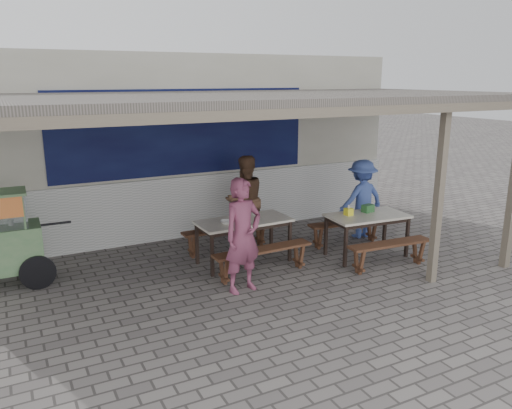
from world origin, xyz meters
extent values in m
plane|color=#69635F|center=(0.00, 0.00, 0.00)|extent=(60.00, 60.00, 0.00)
cube|color=beige|center=(0.00, 3.60, 1.75)|extent=(9.00, 1.20, 3.50)
cube|color=silver|center=(0.00, 2.97, 0.60)|extent=(9.00, 0.10, 1.20)
cube|color=#101B4E|center=(-0.20, 2.98, 2.05)|extent=(5.00, 0.03, 1.60)
cube|color=#615A53|center=(0.00, 1.00, 2.75)|extent=(9.00, 4.20, 0.12)
cube|color=#6A6250|center=(0.00, -1.05, 2.65)|extent=(9.00, 0.12, 0.12)
cube|color=#6A6250|center=(2.35, -0.90, 1.35)|extent=(0.11, 0.11, 2.70)
cube|color=silver|center=(0.13, 1.15, 0.73)|extent=(1.58, 0.79, 0.04)
cube|color=black|center=(0.13, 1.15, 0.67)|extent=(1.48, 0.69, 0.06)
cube|color=black|center=(-0.58, 0.81, 0.35)|extent=(0.05, 0.05, 0.71)
cube|color=black|center=(0.86, 0.86, 0.35)|extent=(0.05, 0.05, 0.71)
cube|color=black|center=(-0.60, 1.43, 0.35)|extent=(0.05, 0.05, 0.71)
cube|color=black|center=(0.84, 1.48, 0.35)|extent=(0.05, 0.05, 0.71)
cube|color=brown|center=(0.15, 0.50, 0.43)|extent=(1.67, 0.33, 0.04)
cube|color=brown|center=(-0.53, 0.47, 0.21)|extent=(0.06, 0.28, 0.41)
cube|color=brown|center=(0.83, 0.52, 0.21)|extent=(0.06, 0.28, 0.41)
cube|color=brown|center=(0.11, 1.80, 0.43)|extent=(1.67, 0.33, 0.04)
cube|color=brown|center=(-0.57, 1.78, 0.21)|extent=(0.06, 0.28, 0.41)
cube|color=brown|center=(0.79, 1.82, 0.21)|extent=(0.06, 0.28, 0.41)
cube|color=silver|center=(2.18, 0.46, 0.73)|extent=(1.43, 0.86, 0.04)
cube|color=black|center=(2.18, 0.46, 0.67)|extent=(1.32, 0.75, 0.06)
cube|color=black|center=(1.53, 0.20, 0.35)|extent=(0.05, 0.05, 0.71)
cube|color=black|center=(2.78, 0.10, 0.35)|extent=(0.05, 0.05, 0.71)
cube|color=black|center=(1.58, 0.83, 0.35)|extent=(0.05, 0.05, 0.71)
cube|color=black|center=(2.83, 0.73, 0.35)|extent=(0.05, 0.05, 0.71)
cube|color=brown|center=(2.13, -0.19, 0.43)|extent=(1.49, 0.39, 0.04)
cube|color=brown|center=(1.54, -0.15, 0.21)|extent=(0.07, 0.28, 0.41)
cube|color=brown|center=(2.71, -0.24, 0.21)|extent=(0.07, 0.28, 0.41)
cube|color=brown|center=(2.23, 1.12, 0.43)|extent=(1.49, 0.39, 0.04)
cube|color=brown|center=(1.65, 1.17, 0.21)|extent=(0.07, 0.28, 0.41)
cube|color=brown|center=(2.82, 1.08, 0.21)|extent=(0.07, 0.28, 0.41)
cube|color=#6C8C5D|center=(-3.56, 1.90, 0.26)|extent=(1.21, 0.63, 0.05)
cylinder|color=black|center=(-3.06, 1.54, 0.26)|extent=(0.52, 0.05, 0.52)
cylinder|color=black|center=(-2.82, 1.88, 0.88)|extent=(0.65, 0.05, 0.04)
imported|color=#7A3851|center=(-0.38, 0.12, 0.84)|extent=(0.68, 0.52, 1.69)
imported|color=brown|center=(0.64, 2.15, 0.83)|extent=(0.89, 0.75, 1.66)
imported|color=#4660B4|center=(2.80, 1.40, 0.77)|extent=(1.00, 0.58, 1.53)
cube|color=yellow|center=(1.87, 0.59, 0.81)|extent=(0.13, 0.13, 0.12)
cube|color=#2D6632|center=(2.30, 0.61, 0.82)|extent=(0.22, 0.16, 0.13)
cylinder|color=beige|center=(0.45, 1.40, 0.79)|extent=(0.08, 0.08, 0.09)
imported|color=silver|center=(-0.21, 1.09, 0.77)|extent=(0.25, 0.25, 0.05)
camera|label=1|loc=(-3.33, -6.05, 3.05)|focal=35.00mm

